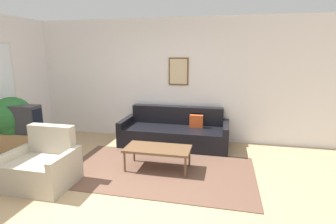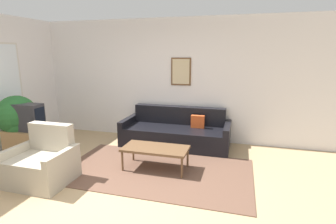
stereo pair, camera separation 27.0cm
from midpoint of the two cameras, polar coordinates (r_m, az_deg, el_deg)
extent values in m
plane|color=tan|center=(3.92, -11.04, -17.25)|extent=(16.00, 16.00, 0.00)
cube|color=brown|center=(4.53, -0.84, -12.64)|extent=(3.14, 1.80, 0.01)
cube|color=silver|center=(5.99, 0.24, 6.99)|extent=(8.00, 0.06, 2.70)
cube|color=brown|center=(5.83, 4.19, 8.77)|extent=(0.44, 0.03, 0.60)
cube|color=#CCB78E|center=(5.81, 4.15, 8.76)|extent=(0.38, 0.01, 0.54)
cube|color=beige|center=(6.10, -31.72, 5.55)|extent=(0.02, 1.04, 1.55)
cube|color=white|center=(6.10, -31.68, 5.55)|extent=(0.02, 0.96, 1.47)
cube|color=black|center=(5.63, 2.99, -5.37)|extent=(2.03, 0.90, 0.40)
cube|color=black|center=(5.85, 3.79, -0.65)|extent=(2.03, 0.20, 0.39)
cube|color=black|center=(5.92, -7.22, -3.82)|extent=(0.12, 0.90, 0.54)
cube|color=black|center=(5.48, 14.07, -5.46)|extent=(0.12, 0.90, 0.54)
cube|color=#D15123|center=(5.56, 7.88, -2.17)|extent=(0.28, 0.10, 0.28)
cube|color=brown|center=(4.45, -0.99, -7.97)|extent=(1.10, 0.54, 0.04)
cylinder|color=brown|center=(4.49, -8.19, -10.59)|extent=(0.04, 0.04, 0.35)
cylinder|color=brown|center=(4.21, 4.90, -12.15)|extent=(0.04, 0.04, 0.35)
cylinder|color=brown|center=(4.89, -6.00, -8.59)|extent=(0.04, 0.04, 0.35)
cylinder|color=brown|center=(4.63, 6.00, -9.83)|extent=(0.04, 0.04, 0.35)
cube|color=#A87F51|center=(5.58, -26.79, -6.21)|extent=(0.84, 0.43, 0.53)
cube|color=#2D2D33|center=(5.45, -27.33, -1.01)|extent=(0.64, 0.28, 0.51)
cube|color=black|center=(5.23, -24.73, -1.26)|extent=(0.01, 0.23, 0.39)
cube|color=#B2A893|center=(4.46, -24.41, -11.32)|extent=(0.73, 0.76, 0.42)
cube|color=#B2A893|center=(4.53, -22.48, -4.99)|extent=(0.73, 0.16, 0.44)
cube|color=#B2A893|center=(4.71, -28.37, -9.71)|extent=(0.09, 0.76, 0.54)
cube|color=#B2A893|center=(4.20, -20.09, -11.57)|extent=(0.09, 0.76, 0.54)
cylinder|color=slate|center=(5.90, -28.21, -6.88)|extent=(0.25, 0.25, 0.24)
cylinder|color=#51381E|center=(5.83, -28.44, -4.70)|extent=(0.04, 0.04, 0.22)
sphere|color=#28662D|center=(5.73, -28.89, -0.58)|extent=(0.75, 0.75, 0.75)
cylinder|color=#383D42|center=(6.04, -25.62, -6.41)|extent=(0.27, 0.27, 0.20)
cylinder|color=#51381E|center=(5.99, -25.76, -4.98)|extent=(0.04, 0.04, 0.12)
sphere|color=#337A38|center=(5.93, -25.97, -2.86)|extent=(0.40, 0.40, 0.40)
cylinder|color=#383D42|center=(5.84, -27.84, -7.22)|extent=(0.27, 0.27, 0.20)
cylinder|color=#51381E|center=(5.78, -28.03, -5.46)|extent=(0.04, 0.04, 0.17)
sphere|color=#28662D|center=(5.70, -28.37, -2.31)|extent=(0.57, 0.57, 0.57)
camera|label=1|loc=(0.13, -88.45, 0.35)|focal=28.00mm
camera|label=2|loc=(0.13, 91.55, -0.35)|focal=28.00mm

